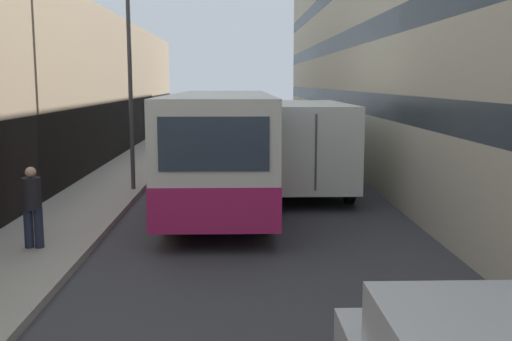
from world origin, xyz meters
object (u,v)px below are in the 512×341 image
object	(u,v)px
panel_van	(203,128)
street_lamp	(128,15)
bus	(222,145)
box_truck	(300,141)
pedestrian	(32,205)

from	to	relation	value
panel_van	street_lamp	distance (m)	12.33
street_lamp	bus	bearing A→B (deg)	-27.83
bus	box_truck	world-z (taller)	bus
box_truck	street_lamp	distance (m)	6.22
box_truck	street_lamp	world-z (taller)	street_lamp
panel_van	street_lamp	bearing A→B (deg)	-96.75
panel_van	pedestrian	world-z (taller)	panel_van
pedestrian	street_lamp	world-z (taller)	street_lamp
box_truck	pedestrian	bearing A→B (deg)	-128.93
pedestrian	street_lamp	size ratio (longest dim) A/B	0.21
bus	panel_van	bearing A→B (deg)	95.54
panel_van	street_lamp	xyz separation A→B (m)	(-1.37, -11.56, 4.06)
box_truck	panel_van	xyz separation A→B (m)	(-3.60, 10.67, -0.43)
bus	street_lamp	size ratio (longest dim) A/B	1.40
pedestrian	street_lamp	bearing A→B (deg)	82.88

